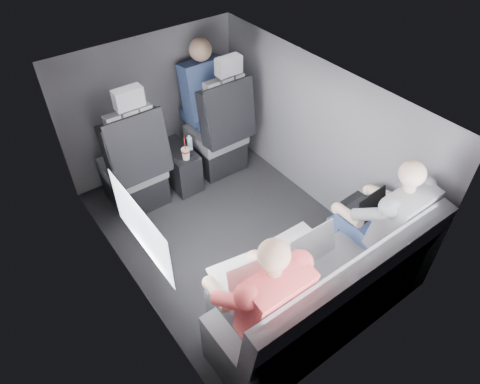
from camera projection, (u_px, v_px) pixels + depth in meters
floor at (233, 235)px, 3.72m from camera, size 2.60×2.60×0.00m
ceiling at (230, 96)px, 2.82m from camera, size 2.60×2.60×0.00m
panel_left at (123, 226)px, 2.87m from camera, size 0.02×2.60×1.35m
panel_right at (317, 136)px, 3.67m from camera, size 0.02×2.60×1.35m
panel_front at (152, 105)px, 4.05m from camera, size 1.80×0.02×1.35m
panel_back at (361, 289)px, 2.49m from camera, size 1.80×0.02×1.35m
side_window at (140, 227)px, 2.55m from camera, size 0.02×0.75×0.42m
seatbelt at (229, 107)px, 3.79m from camera, size 0.35×0.11×0.59m
front_seat_left at (135, 170)px, 3.76m from camera, size 0.52×0.58×1.26m
front_seat_right at (219, 135)px, 4.16m from camera, size 0.52×0.58×1.26m
center_console at (179, 166)px, 4.12m from camera, size 0.24×0.48×0.41m
rear_bench at (324, 298)px, 2.88m from camera, size 1.60×0.57×0.92m
soda_cup at (186, 153)px, 3.84m from camera, size 0.08×0.08×0.24m
water_bottle at (190, 143)px, 3.94m from camera, size 0.05×0.05×0.15m
laptop_white at (245, 275)px, 2.61m from camera, size 0.39×0.38×0.26m
laptop_silver at (302, 244)px, 2.80m from camera, size 0.36×0.32×0.25m
laptop_black at (362, 206)px, 3.08m from camera, size 0.30×0.28×0.21m
passenger_rear_left at (258, 299)px, 2.51m from camera, size 0.49×0.61×1.20m
passenger_rear_right at (381, 220)px, 3.00m from camera, size 0.48×0.60×1.19m
passenger_front_right at (203, 92)px, 4.08m from camera, size 0.41×0.41×0.85m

